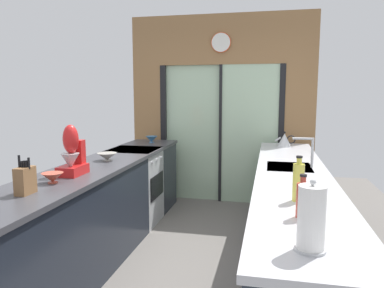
{
  "coord_description": "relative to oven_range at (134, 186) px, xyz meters",
  "views": [
    {
      "loc": [
        0.71,
        -2.89,
        1.59
      ],
      "look_at": [
        -0.06,
        0.7,
        1.08
      ],
      "focal_mm": 34.22,
      "sensor_mm": 36.0,
      "label": 1
    }
  ],
  "objects": [
    {
      "name": "mixing_bowl_far",
      "position": [
        0.02,
        0.64,
        0.51
      ],
      "size": [
        0.16,
        0.16,
        0.09
      ],
      "color": "teal",
      "rests_on": "left_counter_run"
    },
    {
      "name": "mixing_bowl_near",
      "position": [
        0.02,
        -1.72,
        0.51
      ],
      "size": [
        0.16,
        0.16,
        0.08
      ],
      "color": "#BC4C38",
      "rests_on": "left_counter_run"
    },
    {
      "name": "stand_mixer",
      "position": [
        0.02,
        -1.43,
        0.63
      ],
      "size": [
        0.17,
        0.27,
        0.42
      ],
      "color": "red",
      "rests_on": "left_counter_run"
    },
    {
      "name": "back_wall_unit",
      "position": [
        0.91,
        1.15,
        1.07
      ],
      "size": [
        2.64,
        0.12,
        2.7
      ],
      "color": "olive",
      "rests_on": "ground_plane"
    },
    {
      "name": "kettle",
      "position": [
        1.8,
        0.62,
        0.55
      ],
      "size": [
        0.26,
        0.18,
        0.19
      ],
      "color": "#B7BABC",
      "rests_on": "right_counter_run"
    },
    {
      "name": "ground_plane",
      "position": [
        0.91,
        -0.65,
        -0.47
      ],
      "size": [
        5.04,
        7.6,
        0.02
      ],
      "primitive_type": "cube",
      "color": "slate"
    },
    {
      "name": "sink_faucet",
      "position": [
        1.97,
        -0.7,
        0.65
      ],
      "size": [
        0.19,
        0.02,
        0.28
      ],
      "color": "#B7BABC",
      "rests_on": "right_counter_run"
    },
    {
      "name": "knife_block",
      "position": [
        0.02,
        -2.04,
        0.56
      ],
      "size": [
        0.09,
        0.14,
        0.26
      ],
      "color": "brown",
      "rests_on": "left_counter_run"
    },
    {
      "name": "soap_bottle_far",
      "position": [
        1.8,
        -1.82,
        0.59
      ],
      "size": [
        0.07,
        0.07,
        0.29
      ],
      "color": "#D1CC4C",
      "rests_on": "right_counter_run"
    },
    {
      "name": "mixing_bowl_mid",
      "position": [
        0.02,
        -0.78,
        0.51
      ],
      "size": [
        0.2,
        0.2,
        0.08
      ],
      "color": "gray",
      "rests_on": "left_counter_run"
    },
    {
      "name": "soap_bottle_near",
      "position": [
        1.8,
        -2.13,
        0.57
      ],
      "size": [
        0.07,
        0.07,
        0.24
      ],
      "color": "#B23D2D",
      "rests_on": "right_counter_run"
    },
    {
      "name": "right_counter_run",
      "position": [
        1.82,
        -0.95,
        0.01
      ],
      "size": [
        0.62,
        3.8,
        0.92
      ],
      "color": "#1E232D",
      "rests_on": "ground_plane"
    },
    {
      "name": "left_counter_run",
      "position": [
        -0.0,
        -1.12,
        0.01
      ],
      "size": [
        0.62,
        3.8,
        0.92
      ],
      "color": "#1E232D",
      "rests_on": "ground_plane"
    },
    {
      "name": "paper_towel_roll",
      "position": [
        1.8,
        -2.57,
        0.61
      ],
      "size": [
        0.14,
        0.14,
        0.32
      ],
      "color": "#B7BABC",
      "rests_on": "right_counter_run"
    },
    {
      "name": "oven_range",
      "position": [
        0.0,
        0.0,
        0.0
      ],
      "size": [
        0.6,
        0.6,
        0.92
      ],
      "color": "#B7BABC",
      "rests_on": "ground_plane"
    }
  ]
}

